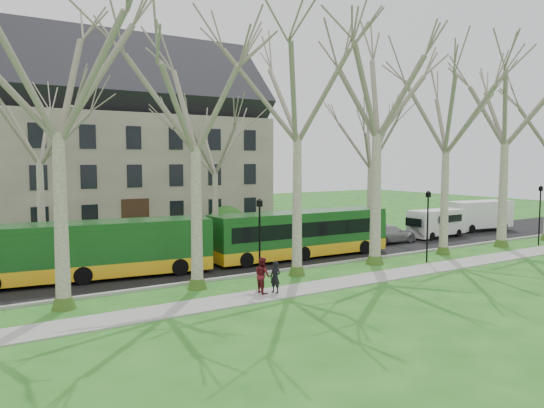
% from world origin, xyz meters
% --- Properties ---
extents(ground, '(120.00, 120.00, 0.00)m').
position_xyz_m(ground, '(0.00, 0.00, 0.00)').
color(ground, '#22601B').
rests_on(ground, ground).
extents(sidewalk, '(70.00, 2.00, 0.06)m').
position_xyz_m(sidewalk, '(0.00, -2.50, 0.03)').
color(sidewalk, gray).
rests_on(sidewalk, ground).
extents(road, '(80.00, 8.00, 0.06)m').
position_xyz_m(road, '(0.00, 5.50, 0.03)').
color(road, black).
rests_on(road, ground).
extents(curb, '(80.00, 0.25, 0.14)m').
position_xyz_m(curb, '(0.00, 1.50, 0.07)').
color(curb, '#A5A39E').
rests_on(curb, ground).
extents(building, '(26.50, 12.20, 16.00)m').
position_xyz_m(building, '(-6.00, 24.00, 8.07)').
color(building, slate).
rests_on(building, ground).
extents(tree_row_verge, '(49.00, 7.00, 14.00)m').
position_xyz_m(tree_row_verge, '(0.00, 0.30, 7.00)').
color(tree_row_verge, gray).
rests_on(tree_row_verge, ground).
extents(tree_row_far, '(33.00, 7.00, 12.00)m').
position_xyz_m(tree_row_far, '(-1.33, 11.00, 6.00)').
color(tree_row_far, gray).
rests_on(tree_row_far, ground).
extents(lamp_row, '(36.22, 0.22, 4.30)m').
position_xyz_m(lamp_row, '(-0.00, -1.00, 2.57)').
color(lamp_row, black).
rests_on(lamp_row, ground).
extents(hedges, '(30.60, 8.60, 2.00)m').
position_xyz_m(hedges, '(-4.67, 14.00, 1.00)').
color(hedges, '#19571B').
rests_on(hedges, ground).
extents(bus_lead, '(12.57, 4.10, 3.09)m').
position_xyz_m(bus_lead, '(-12.51, 5.09, 1.60)').
color(bus_lead, '#164D1A').
rests_on(bus_lead, road).
extents(bus_follow, '(12.18, 2.86, 3.03)m').
position_xyz_m(bus_follow, '(0.29, 4.28, 1.57)').
color(bus_follow, '#164D1A').
rests_on(bus_follow, road).
extents(sedan, '(4.79, 2.03, 1.38)m').
position_xyz_m(sedan, '(9.20, 5.52, 0.75)').
color(sedan, '#A9A8AD').
rests_on(sedan, road).
extents(van_a, '(5.14, 1.98, 2.22)m').
position_xyz_m(van_a, '(14.53, 5.48, 1.17)').
color(van_a, silver).
rests_on(van_a, road).
extents(van_b, '(6.19, 2.91, 2.60)m').
position_xyz_m(van_b, '(20.92, 6.22, 1.36)').
color(van_b, silver).
rests_on(van_b, road).
extents(pedestrian_a, '(0.53, 0.64, 1.50)m').
position_xyz_m(pedestrian_a, '(-6.06, -2.50, 0.81)').
color(pedestrian_a, black).
rests_on(pedestrian_a, sidewalk).
extents(pedestrian_b, '(0.66, 0.84, 1.68)m').
position_xyz_m(pedestrian_b, '(-6.57, -2.20, 0.90)').
color(pedestrian_b, '#56131A').
rests_on(pedestrian_b, sidewalk).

